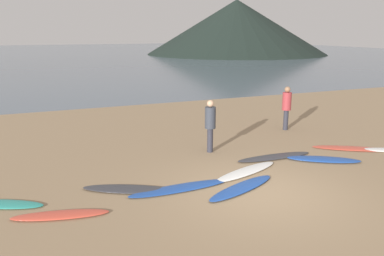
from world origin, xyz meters
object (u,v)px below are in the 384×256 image
(surfboard_4, at_px, (242,188))
(surfboard_0, at_px, (1,204))
(surfboard_8, at_px, (352,148))
(surfboard_7, at_px, (324,159))
(surfboard_2, at_px, (129,189))
(surfboard_6, at_px, (274,157))
(person_0, at_px, (287,105))
(surfboard_3, at_px, (180,188))
(person_1, at_px, (210,122))
(surfboard_5, at_px, (246,171))
(surfboard_1, at_px, (60,215))

(surfboard_4, bearing_deg, surfboard_0, 144.54)
(surfboard_0, bearing_deg, surfboard_8, 28.68)
(surfboard_0, xyz_separation_m, surfboard_7, (8.92, -0.31, 0.02))
(surfboard_2, bearing_deg, surfboard_0, -157.53)
(surfboard_0, distance_m, surfboard_7, 8.93)
(surfboard_4, distance_m, surfboard_6, 2.81)
(surfboard_6, distance_m, person_0, 3.96)
(surfboard_4, bearing_deg, surfboard_3, 135.69)
(surfboard_6, height_order, person_1, person_1)
(surfboard_5, relative_size, surfboard_8, 0.93)
(surfboard_6, bearing_deg, surfboard_2, -169.74)
(surfboard_3, relative_size, surfboard_7, 1.22)
(surfboard_0, bearing_deg, surfboard_1, -15.42)
(surfboard_1, relative_size, surfboard_5, 0.85)
(surfboard_3, bearing_deg, person_0, 31.91)
(surfboard_0, height_order, surfboard_6, surfboard_6)
(surfboard_0, xyz_separation_m, surfboard_4, (5.52, -1.28, 0.01))
(surfboard_1, xyz_separation_m, person_1, (4.93, 2.96, 0.98))
(surfboard_4, relative_size, person_1, 1.38)
(surfboard_5, relative_size, person_1, 1.40)
(surfboard_1, height_order, surfboard_3, surfboard_1)
(surfboard_3, bearing_deg, surfboard_8, 6.56)
(surfboard_1, distance_m, person_0, 10.11)
(surfboard_2, bearing_deg, surfboard_6, 36.96)
(surfboard_1, bearing_deg, surfboard_4, 10.69)
(surfboard_1, relative_size, surfboard_7, 0.93)
(surfboard_1, height_order, surfboard_5, surfboard_5)
(surfboard_3, xyz_separation_m, surfboard_5, (2.16, 0.41, 0.00))
(surfboard_8, xyz_separation_m, person_1, (-4.50, 1.58, 0.98))
(surfboard_0, height_order, surfboard_2, surfboard_2)
(surfboard_1, relative_size, person_0, 1.18)
(surfboard_5, bearing_deg, surfboard_0, 157.51)
(surfboard_4, xyz_separation_m, person_0, (4.67, 4.68, 0.98))
(surfboard_2, bearing_deg, surfboard_7, 27.52)
(surfboard_4, distance_m, person_1, 3.35)
(surfboard_1, bearing_deg, surfboard_0, 150.56)
(surfboard_0, bearing_deg, surfboard_5, 24.49)
(surfboard_7, height_order, person_0, person_0)
(surfboard_3, xyz_separation_m, person_0, (6.11, 4.10, 0.99))
(surfboard_1, distance_m, surfboard_8, 9.53)
(surfboard_7, bearing_deg, surfboard_5, -147.95)
(surfboard_6, bearing_deg, surfboard_1, -165.08)
(surfboard_6, xyz_separation_m, surfboard_8, (2.94, -0.22, -0.01))
(surfboard_7, distance_m, person_1, 3.67)
(surfboard_4, relative_size, surfboard_7, 1.08)
(person_1, bearing_deg, surfboard_8, 126.26)
(surfboard_4, relative_size, surfboard_8, 0.92)
(surfboard_0, distance_m, surfboard_2, 2.90)
(surfboard_3, height_order, surfboard_5, surfboard_5)
(surfboard_5, xyz_separation_m, person_1, (-0.11, 2.16, 0.97))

